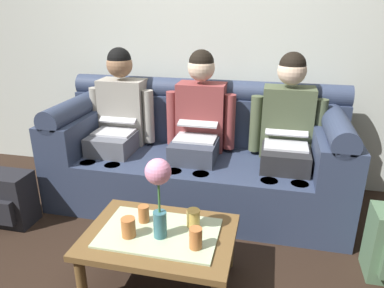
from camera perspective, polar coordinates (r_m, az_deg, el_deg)
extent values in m
cube|color=silver|center=(3.21, 3.24, 19.70)|extent=(6.00, 0.12, 2.90)
cube|color=#2D3851|center=(2.92, 0.71, -5.62)|extent=(2.28, 0.88, 0.42)
cube|color=#2D3851|center=(3.07, 2.06, 3.95)|extent=(2.28, 0.22, 0.40)
cylinder|color=#2D3851|center=(3.01, 2.12, 8.58)|extent=(2.28, 0.18, 0.18)
cube|color=#2D3851|center=(3.14, -17.43, 2.21)|extent=(0.28, 0.88, 0.28)
cylinder|color=#2D3851|center=(3.09, -17.80, 5.45)|extent=(0.18, 0.88, 0.18)
cube|color=#2D3851|center=(2.77, 21.46, -0.82)|extent=(0.28, 0.88, 0.28)
cylinder|color=#2D3851|center=(2.71, 21.97, 2.82)|extent=(0.18, 0.88, 0.18)
cube|color=#595B66|center=(2.96, -12.35, 0.25)|extent=(0.34, 0.40, 0.15)
cylinder|color=#595B66|center=(2.91, -15.85, -6.62)|extent=(0.12, 0.12, 0.42)
cylinder|color=#595B66|center=(2.82, -12.25, -7.15)|extent=(0.12, 0.12, 0.42)
cube|color=gray|center=(3.11, -10.79, 5.14)|extent=(0.38, 0.22, 0.54)
cylinder|color=gray|center=(3.18, -14.95, 4.78)|extent=(0.09, 0.09, 0.44)
cylinder|color=gray|center=(3.00, -6.92, 4.35)|extent=(0.09, 0.09, 0.44)
sphere|color=#936B4C|center=(3.01, -11.45, 12.28)|extent=(0.21, 0.21, 0.21)
sphere|color=black|center=(3.01, -11.51, 13.03)|extent=(0.19, 0.19, 0.19)
cube|color=silver|center=(2.95, -12.31, 1.89)|extent=(0.31, 0.22, 0.02)
cube|color=silver|center=(3.05, -11.26, 4.65)|extent=(0.31, 0.20, 0.10)
cube|color=black|center=(3.05, -11.33, 4.53)|extent=(0.27, 0.17, 0.08)
cube|color=#383D4C|center=(2.75, 0.47, -0.85)|extent=(0.34, 0.40, 0.15)
cylinder|color=#383D4C|center=(2.67, -2.89, -8.39)|extent=(0.12, 0.12, 0.42)
cylinder|color=#383D4C|center=(2.63, 1.36, -8.87)|extent=(0.12, 0.12, 0.42)
cube|color=brown|center=(2.91, 1.51, 4.43)|extent=(0.38, 0.22, 0.54)
cylinder|color=brown|center=(2.93, -3.17, 4.12)|extent=(0.09, 0.09, 0.44)
cylinder|color=brown|center=(2.84, 5.99, 3.49)|extent=(0.09, 0.09, 0.44)
sphere|color=beige|center=(2.81, 1.50, 12.07)|extent=(0.21, 0.21, 0.21)
sphere|color=black|center=(2.80, 1.51, 12.88)|extent=(0.19, 0.19, 0.19)
cube|color=silver|center=(2.74, 0.56, 0.91)|extent=(0.31, 0.22, 0.02)
cube|color=silver|center=(2.83, 1.17, 3.91)|extent=(0.31, 0.21, 0.07)
cube|color=black|center=(2.83, 1.13, 3.81)|extent=(0.27, 0.18, 0.05)
cube|color=#232326|center=(2.70, 14.56, -2.01)|extent=(0.34, 0.40, 0.15)
cylinder|color=#232326|center=(2.59, 11.82, -9.86)|extent=(0.12, 0.12, 0.42)
cylinder|color=#232326|center=(2.60, 16.29, -10.18)|extent=(0.12, 0.12, 0.42)
cube|color=#475138|center=(2.86, 14.86, 3.42)|extent=(0.38, 0.22, 0.54)
cylinder|color=#475138|center=(2.83, 10.08, 3.18)|extent=(0.09, 0.09, 0.44)
cylinder|color=#475138|center=(2.85, 19.55, 2.40)|extent=(0.09, 0.09, 0.44)
sphere|color=beige|center=(2.75, 15.63, 11.15)|extent=(0.21, 0.21, 0.21)
sphere|color=black|center=(2.75, 15.72, 11.97)|extent=(0.19, 0.19, 0.19)
cube|color=silver|center=(2.69, 14.72, -0.22)|extent=(0.31, 0.22, 0.02)
cube|color=silver|center=(2.81, 14.86, 2.84)|extent=(0.31, 0.19, 0.11)
cube|color=black|center=(2.80, 14.85, 2.70)|extent=(0.27, 0.17, 0.09)
cube|color=brown|center=(2.06, -5.18, -14.41)|extent=(0.83, 0.59, 0.04)
cube|color=#B2C69E|center=(2.05, -5.20, -13.86)|extent=(0.65, 0.41, 0.01)
cylinder|color=brown|center=(2.12, -17.19, -20.10)|extent=(0.06, 0.06, 0.31)
cylinder|color=brown|center=(2.46, -11.54, -13.15)|extent=(0.06, 0.06, 0.31)
cylinder|color=brown|center=(2.29, 5.94, -15.64)|extent=(0.06, 0.06, 0.31)
cylinder|color=#336672|center=(1.97, -5.11, -12.59)|extent=(0.07, 0.07, 0.15)
cylinder|color=#3D7538|center=(1.88, -5.27, -8.29)|extent=(0.01, 0.01, 0.19)
sphere|color=pink|center=(1.82, -5.42, -4.39)|extent=(0.14, 0.14, 0.14)
cylinder|color=#B26633|center=(2.12, -7.69, -10.94)|extent=(0.06, 0.06, 0.10)
cylinder|color=gold|center=(2.06, 0.21, -11.68)|extent=(0.08, 0.08, 0.10)
cylinder|color=#B26633|center=(1.89, 0.59, -14.75)|extent=(0.07, 0.07, 0.11)
cylinder|color=#B26633|center=(2.01, -10.08, -12.92)|extent=(0.08, 0.08, 0.11)
cube|color=black|center=(2.98, -26.87, -7.74)|extent=(0.31, 0.22, 0.40)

